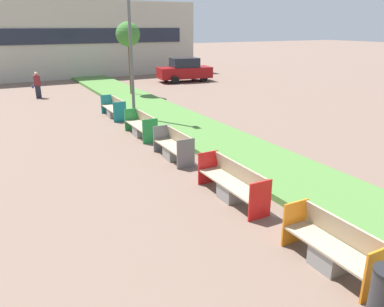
{
  "coord_description": "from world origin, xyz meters",
  "views": [
    {
      "loc": [
        -4.13,
        3.13,
        4.28
      ],
      "look_at": [
        0.9,
        12.59,
        0.6
      ],
      "focal_mm": 35.0,
      "sensor_mm": 36.0,
      "label": 1
    }
  ],
  "objects": [
    {
      "name": "bench_grey_frame",
      "position": [
        0.94,
        13.96,
        0.36
      ],
      "size": [
        0.65,
        1.94,
        0.94
      ],
      "color": "gray",
      "rests_on": "ground"
    },
    {
      "name": "bench_teal_frame",
      "position": [
        0.94,
        20.81,
        0.37
      ],
      "size": [
        0.65,
        2.16,
        0.94
      ],
      "color": "gray",
      "rests_on": "ground"
    },
    {
      "name": "parked_car_distant",
      "position": [
        9.53,
        30.12,
        0.91
      ],
      "size": [
        4.39,
        2.28,
        1.86
      ],
      "rotation": [
        0.0,
        0.0,
        -0.13
      ],
      "color": "maroon",
      "rests_on": "ground"
    },
    {
      "name": "pedestrian_walking",
      "position": [
        -1.71,
        27.97,
        0.81
      ],
      "size": [
        0.53,
        0.24,
        1.6
      ],
      "color": "#232633",
      "rests_on": "ground"
    },
    {
      "name": "bench_orange_frame",
      "position": [
        0.94,
        7.17,
        0.36
      ],
      "size": [
        0.65,
        1.94,
        0.94
      ],
      "color": "gray",
      "rests_on": "ground"
    },
    {
      "name": "bench_red_frame",
      "position": [
        0.94,
        10.45,
        0.38
      ],
      "size": [
        0.65,
        2.42,
        0.94
      ],
      "color": "gray",
      "rests_on": "ground"
    },
    {
      "name": "street_lamp_post",
      "position": [
        1.55,
        19.62,
        4.06
      ],
      "size": [
        0.24,
        0.44,
        7.36
      ],
      "color": "#56595B",
      "rests_on": "ground"
    },
    {
      "name": "planter_grass_strip",
      "position": [
        3.2,
        12.0,
        0.09
      ],
      "size": [
        2.8,
        120.0,
        0.18
      ],
      "color": "#4C7A38",
      "rests_on": "ground"
    },
    {
      "name": "bench_green_frame",
      "position": [
        0.94,
        17.05,
        0.37
      ],
      "size": [
        0.65,
        2.16,
        0.94
      ],
      "color": "gray",
      "rests_on": "ground"
    },
    {
      "name": "building_backdrop",
      "position": [
        4.0,
        39.86,
        3.14
      ],
      "size": [
        18.55,
        8.57,
        6.27
      ],
      "color": "#B2AD9E",
      "rests_on": "ground"
    },
    {
      "name": "sapling_tree_far",
      "position": [
        3.55,
        25.82,
        3.75
      ],
      "size": [
        1.46,
        1.46,
        4.5
      ],
      "color": "brown",
      "rests_on": "ground"
    }
  ]
}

